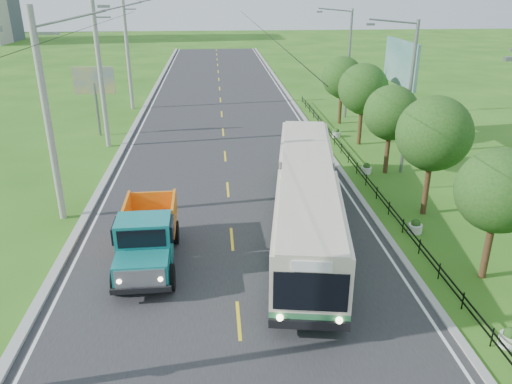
{
  "coord_description": "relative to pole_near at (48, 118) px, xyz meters",
  "views": [
    {
      "loc": [
        -0.58,
        -14.23,
        10.73
      ],
      "look_at": [
        1.19,
        6.97,
        1.9
      ],
      "focal_mm": 35.0,
      "sensor_mm": 36.0,
      "label": 1
    }
  ],
  "objects": [
    {
      "name": "curb_left",
      "position": [
        1.06,
        11.0,
        -5.02
      ],
      "size": [
        0.4,
        120.0,
        0.15
      ],
      "primitive_type": "cube",
      "color": "#9E9E99",
      "rests_on": "ground"
    },
    {
      "name": "edge_line_left",
      "position": [
        1.61,
        11.0,
        -5.07
      ],
      "size": [
        0.12,
        120.0,
        0.0
      ],
      "primitive_type": "cube",
      "color": "silver",
      "rests_on": "road"
    },
    {
      "name": "ground",
      "position": [
        8.26,
        -9.0,
        -5.09
      ],
      "size": [
        240.0,
        240.0,
        0.0
      ],
      "primitive_type": "plane",
      "color": "#295C15",
      "rests_on": "ground"
    },
    {
      "name": "billboard_right",
      "position": [
        20.56,
        11.0,
        0.25
      ],
      "size": [
        0.24,
        6.0,
        7.3
      ],
      "color": "slate",
      "rests_on": "ground"
    },
    {
      "name": "streetlight_far",
      "position": [
        18.9,
        19.0,
        -0.19
      ],
      "size": [
        3.02,
        0.2,
        9.07
      ],
      "color": "slate",
      "rests_on": "ground"
    },
    {
      "name": "railing_right",
      "position": [
        16.26,
        5.0,
        -4.79
      ],
      "size": [
        0.04,
        40.0,
        0.6
      ],
      "primitive_type": "cube",
      "color": "black",
      "rests_on": "ground"
    },
    {
      "name": "tree_fifth",
      "position": [
        18.12,
        11.14,
        -1.24
      ],
      "size": [
        3.48,
        3.52,
        5.8
      ],
      "color": "#382314",
      "rests_on": "ground"
    },
    {
      "name": "billboard_left",
      "position": [
        -1.24,
        15.0,
        -1.23
      ],
      "size": [
        3.0,
        0.2,
        5.2
      ],
      "color": "slate",
      "rests_on": "ground"
    },
    {
      "name": "planter_front",
      "position": [
        16.86,
        -11.0,
        -4.81
      ],
      "size": [
        0.64,
        0.64,
        0.67
      ],
      "color": "silver",
      "rests_on": "ground"
    },
    {
      "name": "planter_far",
      "position": [
        16.86,
        13.0,
        -4.81
      ],
      "size": [
        0.64,
        0.64,
        0.67
      ],
      "color": "silver",
      "rests_on": "ground"
    },
    {
      "name": "tree_fourth",
      "position": [
        18.12,
        5.14,
        -1.51
      ],
      "size": [
        3.24,
        3.31,
        5.4
      ],
      "color": "#382314",
      "rests_on": "ground"
    },
    {
      "name": "planter_near",
      "position": [
        16.86,
        -3.0,
        -4.81
      ],
      "size": [
        0.64,
        0.64,
        0.67
      ],
      "color": "silver",
      "rests_on": "ground"
    },
    {
      "name": "curb_right",
      "position": [
        15.41,
        11.0,
        -5.04
      ],
      "size": [
        0.3,
        120.0,
        0.1
      ],
      "primitive_type": "cube",
      "color": "#9E9E99",
      "rests_on": "ground"
    },
    {
      "name": "pole_near",
      "position": [
        0.0,
        0.0,
        0.0
      ],
      "size": [
        3.51,
        0.32,
        10.0
      ],
      "color": "gray",
      "rests_on": "ground"
    },
    {
      "name": "tree_second",
      "position": [
        18.12,
        -6.86,
        -1.57
      ],
      "size": [
        3.18,
        3.26,
        5.3
      ],
      "color": "#382314",
      "rests_on": "ground"
    },
    {
      "name": "dump_truck",
      "position": [
        4.76,
        -4.86,
        -3.7
      ],
      "size": [
        2.42,
        5.9,
        2.45
      ],
      "rotation": [
        0.0,
        0.0,
        0.02
      ],
      "color": "#147877",
      "rests_on": "ground"
    },
    {
      "name": "pole_far",
      "position": [
        0.0,
        24.0,
        0.0
      ],
      "size": [
        3.51,
        0.32,
        10.0
      ],
      "color": "gray",
      "rests_on": "ground"
    },
    {
      "name": "bus",
      "position": [
        11.74,
        -2.38,
        -3.22
      ],
      "size": [
        5.12,
        16.37,
        3.12
      ],
      "rotation": [
        0.0,
        0.0,
        -0.16
      ],
      "color": "#327D48",
      "rests_on": "ground"
    },
    {
      "name": "streetlight_mid",
      "position": [
        18.9,
        5.0,
        -0.19
      ],
      "size": [
        3.02,
        0.2,
        9.07
      ],
      "color": "slate",
      "rests_on": "ground"
    },
    {
      "name": "tree_back",
      "position": [
        18.12,
        17.14,
        -1.44
      ],
      "size": [
        3.3,
        3.36,
        5.5
      ],
      "color": "#382314",
      "rests_on": "ground"
    },
    {
      "name": "tree_third",
      "position": [
        18.12,
        -0.86,
        -1.11
      ],
      "size": [
        3.6,
        3.62,
        6.0
      ],
      "color": "#382314",
      "rests_on": "ground"
    },
    {
      "name": "road",
      "position": [
        8.26,
        11.0,
        -5.08
      ],
      "size": [
        14.0,
        120.0,
        0.02
      ],
      "primitive_type": "cube",
      "color": "#28282B",
      "rests_on": "ground"
    },
    {
      "name": "edge_line_right",
      "position": [
        14.91,
        11.0,
        -5.07
      ],
      "size": [
        0.12,
        120.0,
        0.0
      ],
      "primitive_type": "cube",
      "color": "silver",
      "rests_on": "road"
    },
    {
      "name": "centre_dash",
      "position": [
        8.26,
        -9.0,
        -5.07
      ],
      "size": [
        0.12,
        2.2,
        0.0
      ],
      "primitive_type": "cube",
      "color": "yellow",
      "rests_on": "road"
    },
    {
      "name": "planter_mid",
      "position": [
        16.86,
        5.0,
        -4.81
      ],
      "size": [
        0.64,
        0.64,
        0.67
      ],
      "color": "silver",
      "rests_on": "ground"
    },
    {
      "name": "pole_mid",
      "position": [
        0.0,
        12.0,
        0.0
      ],
      "size": [
        3.51,
        0.32,
        10.0
      ],
      "color": "gray",
      "rests_on": "ground"
    }
  ]
}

